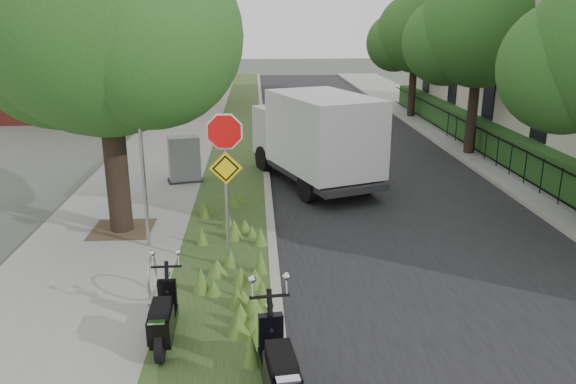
# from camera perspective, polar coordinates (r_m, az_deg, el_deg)

# --- Properties ---
(ground) EXTENTS (120.00, 120.00, 0.00)m
(ground) POSITION_cam_1_polar(r_m,az_deg,el_deg) (10.94, 1.33, -9.28)
(ground) COLOR #4C5147
(ground) RESTS_ON ground
(sidewalk_near) EXTENTS (3.50, 60.00, 0.12)m
(sidewalk_near) POSITION_cam_1_polar(r_m,az_deg,el_deg) (20.62, -12.84, 3.36)
(sidewalk_near) COLOR gray
(sidewalk_near) RESTS_ON ground
(verge) EXTENTS (2.00, 60.00, 0.12)m
(verge) POSITION_cam_1_polar(r_m,az_deg,el_deg) (20.34, -5.17, 3.54)
(verge) COLOR #29431C
(verge) RESTS_ON ground
(kerb_near) EXTENTS (0.20, 60.00, 0.13)m
(kerb_near) POSITION_cam_1_polar(r_m,az_deg,el_deg) (20.33, -2.35, 3.60)
(kerb_near) COLOR #9E9991
(kerb_near) RESTS_ON ground
(road) EXTENTS (7.00, 60.00, 0.01)m
(road) POSITION_cam_1_polar(r_m,az_deg,el_deg) (20.70, 7.41, 3.55)
(road) COLOR black
(road) RESTS_ON ground
(kerb_far) EXTENTS (0.20, 60.00, 0.13)m
(kerb_far) POSITION_cam_1_polar(r_m,az_deg,el_deg) (21.61, 16.59, 3.71)
(kerb_far) COLOR #9E9991
(kerb_far) RESTS_ON ground
(footpath_far) EXTENTS (3.20, 60.00, 0.12)m
(footpath_far) POSITION_cam_1_polar(r_m,az_deg,el_deg) (22.24, 20.72, 3.67)
(footpath_far) COLOR gray
(footpath_far) RESTS_ON ground
(street_tree_main) EXTENTS (6.21, 5.54, 7.66)m
(street_tree_main) POSITION_cam_1_polar(r_m,az_deg,el_deg) (13.02, -18.60, 16.07)
(street_tree_main) COLOR black
(street_tree_main) RESTS_ON ground
(bare_post) EXTENTS (0.08, 0.08, 4.00)m
(bare_post) POSITION_cam_1_polar(r_m,az_deg,el_deg) (12.11, -14.61, 3.51)
(bare_post) COLOR #A5A8AD
(bare_post) RESTS_ON ground
(bike_hoop) EXTENTS (0.06, 0.78, 0.77)m
(bike_hoop) POSITION_cam_1_polar(r_m,az_deg,el_deg) (10.33, -13.65, -8.45)
(bike_hoop) COLOR #A5A8AD
(bike_hoop) RESTS_ON ground
(sign_assembly) EXTENTS (0.94, 0.08, 3.22)m
(sign_assembly) POSITION_cam_1_polar(r_m,az_deg,el_deg) (10.66, -6.37, 3.26)
(sign_assembly) COLOR #A5A8AD
(sign_assembly) RESTS_ON ground
(fence_far) EXTENTS (0.04, 24.00, 1.00)m
(fence_far) POSITION_cam_1_polar(r_m,az_deg,el_deg) (21.73, 18.47, 5.25)
(fence_far) COLOR black
(fence_far) RESTS_ON ground
(hedge_far) EXTENTS (1.00, 24.00, 1.10)m
(hedge_far) POSITION_cam_1_polar(r_m,az_deg,el_deg) (21.99, 20.18, 5.22)
(hedge_far) COLOR #1D4619
(hedge_far) RESTS_ON footpath_far
(brick_building) EXTENTS (9.40, 10.40, 8.30)m
(brick_building) POSITION_cam_1_polar(r_m,az_deg,el_deg) (32.91, -19.34, 15.26)
(brick_building) COLOR maroon
(brick_building) RESTS_ON ground
(far_tree_b) EXTENTS (4.83, 4.31, 6.56)m
(far_tree_b) POSITION_cam_1_polar(r_m,az_deg,el_deg) (21.26, 18.72, 15.07)
(far_tree_b) COLOR black
(far_tree_b) RESTS_ON ground
(far_tree_c) EXTENTS (4.37, 3.89, 5.93)m
(far_tree_c) POSITION_cam_1_polar(r_m,az_deg,el_deg) (28.87, 12.71, 15.10)
(far_tree_c) COLOR black
(far_tree_c) RESTS_ON ground
(scooter_near) EXTENTS (0.35, 1.62, 0.77)m
(scooter_near) POSITION_cam_1_polar(r_m,az_deg,el_deg) (8.86, -12.58, -12.95)
(scooter_near) COLOR black
(scooter_near) RESTS_ON ground
(scooter_far) EXTENTS (0.53, 1.88, 0.90)m
(scooter_far) POSITION_cam_1_polar(r_m,az_deg,el_deg) (7.47, -0.88, -18.27)
(scooter_far) COLOR black
(scooter_far) RESTS_ON ground
(box_truck) EXTENTS (3.71, 5.63, 2.38)m
(box_truck) POSITION_cam_1_polar(r_m,az_deg,el_deg) (16.79, 2.80, 5.85)
(box_truck) COLOR #262628
(box_truck) RESTS_ON ground
(utility_cabinet) EXTENTS (1.16, 0.91, 1.36)m
(utility_cabinet) POSITION_cam_1_polar(r_m,az_deg,el_deg) (17.24, -10.50, 3.23)
(utility_cabinet) COLOR #262628
(utility_cabinet) RESTS_ON ground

